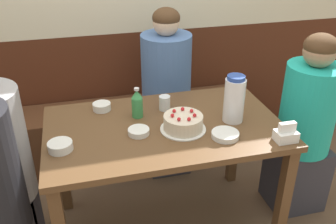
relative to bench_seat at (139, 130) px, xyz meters
The scene contains 13 objects.
bench_seat is the anchor object (origin of this frame).
dining_table 0.93m from the bench_seat, 90.00° to the right, with size 1.29×0.78×0.75m.
birthday_cake 1.06m from the bench_seat, 84.51° to the right, with size 0.25×0.25×0.10m.
water_pitcher 1.15m from the bench_seat, 66.27° to the right, with size 0.11×0.11×0.27m.
soju_bottle 0.93m from the bench_seat, 100.03° to the right, with size 0.06×0.06×0.18m.
napkin_holder 1.39m from the bench_seat, 63.84° to the right, with size 0.11×0.08×0.11m.
bowl_soup_white 1.05m from the bench_seat, 99.77° to the right, with size 0.11×0.11×0.03m.
bowl_rice_small 0.84m from the bench_seat, 119.00° to the right, with size 0.11×0.11×0.04m.
bowl_side_dish 1.19m from the bench_seat, 75.03° to the right, with size 0.14×0.14×0.03m.
bowl_sauce_shallow 1.21m from the bench_seat, 120.46° to the right, with size 0.12×0.12×0.04m.
glass_water_tall 0.86m from the bench_seat, 85.85° to the right, with size 0.07×0.07×0.09m.
person_grey_tee 1.27m from the bench_seat, 42.31° to the right, with size 0.34×0.33×1.20m.
person_dark_striped 0.45m from the bench_seat, 45.18° to the right, with size 0.35×0.35×1.24m.
Camera 1 is at (-0.43, -1.73, 1.78)m, focal length 40.00 mm.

